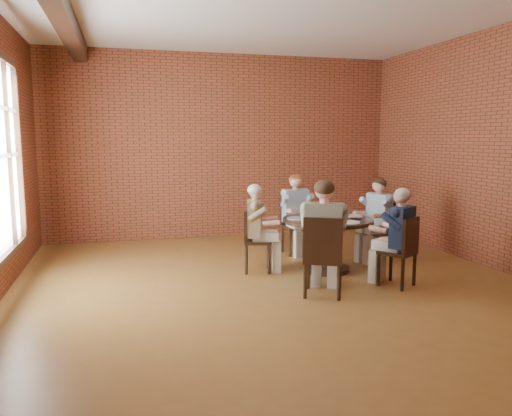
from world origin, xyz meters
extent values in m
plane|color=brown|center=(0.00, 0.00, 0.00)|extent=(7.00, 7.00, 0.00)
plane|color=white|center=(0.00, 0.00, 3.40)|extent=(7.00, 7.00, 0.00)
plane|color=brown|center=(0.00, 3.50, 1.70)|extent=(7.00, 0.00, 7.00)
plane|color=brown|center=(0.00, -3.50, 1.70)|extent=(7.00, 0.00, 7.00)
plane|color=brown|center=(3.25, 0.00, 1.70)|extent=(0.00, 7.00, 7.00)
cube|color=black|center=(-2.45, 0.00, 3.27)|extent=(0.22, 6.90, 0.26)
cube|color=black|center=(-3.17, 0.40, 0.51)|extent=(0.10, 2.16, 0.08)
cube|color=black|center=(-3.17, 1.44, 1.65)|extent=(0.10, 0.08, 2.20)
cube|color=black|center=(-3.16, 0.40, 1.65)|extent=(0.06, 2.00, 0.05)
cube|color=black|center=(-3.16, 0.40, 1.65)|extent=(0.06, 0.05, 2.20)
cylinder|color=black|center=(0.90, 0.59, 0.03)|extent=(0.63, 0.63, 0.06)
cylinder|color=black|center=(0.90, 0.59, 0.35)|extent=(0.18, 0.18, 0.64)
cylinder|color=#342213|center=(0.90, 0.59, 0.72)|extent=(1.26, 1.26, 0.05)
cube|color=black|center=(1.86, 0.97, 0.43)|extent=(0.50, 0.50, 0.04)
cube|color=black|center=(2.02, 1.04, 0.67)|extent=(0.18, 0.38, 0.44)
cylinder|color=black|center=(1.64, 1.06, 0.21)|extent=(0.04, 0.04, 0.41)
cylinder|color=black|center=(1.76, 0.76, 0.21)|extent=(0.04, 0.04, 0.41)
cylinder|color=black|center=(1.95, 1.18, 0.21)|extent=(0.04, 0.04, 0.41)
cylinder|color=black|center=(2.07, 0.88, 0.21)|extent=(0.04, 0.04, 0.41)
cube|color=black|center=(0.83, 1.73, 0.43)|extent=(0.42, 0.42, 0.04)
cube|color=black|center=(0.82, 1.90, 0.68)|extent=(0.40, 0.06, 0.46)
cylinder|color=black|center=(0.68, 1.55, 0.21)|extent=(0.04, 0.04, 0.41)
cylinder|color=black|center=(1.01, 1.57, 0.21)|extent=(0.04, 0.04, 0.41)
cylinder|color=black|center=(0.66, 1.89, 0.21)|extent=(0.04, 0.04, 0.41)
cylinder|color=black|center=(0.99, 1.90, 0.21)|extent=(0.04, 0.04, 0.41)
cube|color=black|center=(-0.05, 0.83, 0.43)|extent=(0.45, 0.45, 0.04)
cube|color=black|center=(-0.21, 0.87, 0.66)|extent=(0.13, 0.37, 0.43)
cylinder|color=black|center=(0.06, 0.64, 0.21)|extent=(0.04, 0.04, 0.41)
cylinder|color=black|center=(0.14, 0.94, 0.21)|extent=(0.04, 0.04, 0.41)
cylinder|color=black|center=(-0.24, 0.71, 0.21)|extent=(0.04, 0.04, 0.41)
cylinder|color=black|center=(-0.17, 1.02, 0.21)|extent=(0.04, 0.04, 0.41)
cube|color=black|center=(0.43, -0.39, 0.43)|extent=(0.60, 0.60, 0.04)
cube|color=black|center=(0.34, -0.57, 0.71)|extent=(0.42, 0.23, 0.51)
cylinder|color=black|center=(0.68, -0.30, 0.21)|extent=(0.04, 0.04, 0.41)
cylinder|color=black|center=(0.34, -0.13, 0.21)|extent=(0.04, 0.04, 0.41)
cylinder|color=black|center=(0.52, -0.64, 0.21)|extent=(0.04, 0.04, 0.41)
cylinder|color=black|center=(0.17, -0.48, 0.21)|extent=(0.04, 0.04, 0.41)
cube|color=black|center=(1.46, -0.29, 0.43)|extent=(0.53, 0.53, 0.04)
cube|color=black|center=(1.56, -0.44, 0.67)|extent=(0.34, 0.24, 0.44)
cylinder|color=black|center=(1.51, -0.07, 0.21)|extent=(0.04, 0.04, 0.41)
cylinder|color=black|center=(1.24, -0.24, 0.21)|extent=(0.04, 0.04, 0.41)
cylinder|color=black|center=(1.69, -0.34, 0.21)|extent=(0.04, 0.04, 0.41)
cylinder|color=black|center=(1.42, -0.51, 0.21)|extent=(0.04, 0.04, 0.41)
cylinder|color=white|center=(1.32, 0.66, 0.76)|extent=(0.26, 0.26, 0.01)
cylinder|color=white|center=(0.90, 0.97, 0.76)|extent=(0.26, 0.26, 0.01)
cylinder|color=white|center=(0.46, 0.67, 0.76)|extent=(0.26, 0.26, 0.01)
cylinder|color=white|center=(1.04, 0.18, 0.76)|extent=(0.26, 0.26, 0.01)
cylinder|color=white|center=(1.14, 0.58, 0.82)|extent=(0.07, 0.07, 0.14)
cylinder|color=white|center=(0.94, 0.76, 0.82)|extent=(0.07, 0.07, 0.14)
cylinder|color=white|center=(0.77, 0.92, 0.82)|extent=(0.07, 0.07, 0.14)
cylinder|color=white|center=(0.72, 0.72, 0.82)|extent=(0.07, 0.07, 0.14)
cylinder|color=white|center=(0.62, 0.46, 0.82)|extent=(0.07, 0.07, 0.14)
cylinder|color=white|center=(0.71, 0.29, 0.82)|extent=(0.07, 0.07, 0.14)
cylinder|color=white|center=(0.99, 0.34, 0.82)|extent=(0.07, 0.07, 0.14)
cube|color=black|center=(1.26, 0.46, 0.75)|extent=(0.08, 0.16, 0.01)
camera|label=1|loc=(-1.84, -5.75, 1.85)|focal=35.00mm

